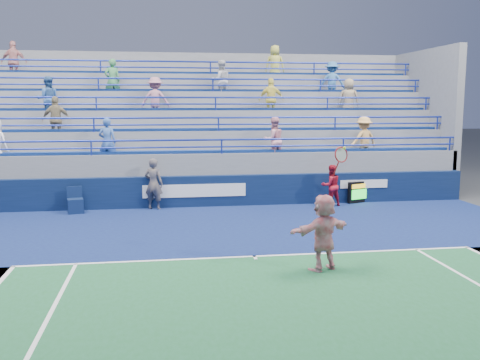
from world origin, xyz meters
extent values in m
plane|color=#333538|center=(0.00, 0.00, 0.00)|extent=(120.00, 120.00, 0.00)
cube|color=#0F184F|center=(0.00, 2.20, 0.01)|extent=(18.00, 8.40, 0.02)
cube|color=white|center=(0.00, 0.00, 0.02)|extent=(11.00, 0.10, 0.01)
cube|color=white|center=(0.00, -0.10, 0.02)|extent=(0.08, 0.30, 0.01)
cube|color=#0A1839|center=(0.00, 6.50, 0.55)|extent=(18.00, 0.30, 1.10)
cube|color=white|center=(-1.00, 6.34, 0.60)|extent=(3.60, 0.02, 0.45)
cube|color=white|center=(5.20, 6.34, 0.70)|extent=(1.80, 0.02, 0.30)
cube|color=slate|center=(0.00, 9.45, 0.55)|extent=(18.00, 5.60, 1.10)
cube|color=slate|center=(0.00, 9.45, 0.93)|extent=(18.00, 5.60, 1.85)
cube|color=navy|center=(0.00, 7.10, 1.90)|extent=(17.40, 0.45, 0.10)
cylinder|color=#1D2F9D|center=(0.00, 6.70, 2.35)|extent=(18.00, 0.07, 0.07)
cube|color=slate|center=(0.00, 9.95, 1.30)|extent=(18.00, 4.60, 2.60)
cube|color=navy|center=(0.00, 8.10, 2.65)|extent=(17.40, 0.45, 0.10)
cylinder|color=#1D2F9D|center=(0.00, 7.70, 3.10)|extent=(18.00, 0.07, 0.07)
cube|color=slate|center=(0.00, 10.45, 1.68)|extent=(18.00, 3.60, 3.35)
cube|color=navy|center=(0.00, 9.10, 3.40)|extent=(17.40, 0.45, 0.10)
cylinder|color=#1D2F9D|center=(0.00, 8.70, 3.85)|extent=(18.00, 0.07, 0.07)
cube|color=slate|center=(0.00, 10.95, 2.05)|extent=(18.00, 2.60, 4.10)
cube|color=navy|center=(0.00, 10.10, 4.15)|extent=(17.40, 0.45, 0.10)
cylinder|color=#1D2F9D|center=(0.00, 9.70, 4.60)|extent=(18.00, 0.07, 0.07)
cube|color=slate|center=(0.00, 11.45, 2.42)|extent=(18.00, 1.60, 4.85)
cube|color=navy|center=(0.00, 11.10, 4.90)|extent=(17.40, 0.45, 0.10)
cylinder|color=#1D2F9D|center=(0.00, 10.70, 5.35)|extent=(18.00, 0.07, 0.07)
imported|color=#F0B15D|center=(5.43, 7.10, 2.28)|extent=(1.23, 0.92, 1.70)
imported|color=#375DA5|center=(-3.99, 7.10, 2.28)|extent=(0.69, 0.52, 1.70)
imported|color=silver|center=(0.37, 10.10, 4.53)|extent=(0.93, 0.79, 1.70)
imported|color=#C3C24B|center=(2.86, 11.10, 5.28)|extent=(0.91, 0.67, 1.70)
imported|color=#887B5B|center=(-5.86, 8.10, 3.03)|extent=(1.04, 0.52, 1.70)
imported|color=#408D50|center=(-4.00, 10.10, 4.53)|extent=(0.70, 0.55, 1.70)
imported|color=pink|center=(1.97, 7.10, 2.28)|extent=(0.96, 0.82, 1.70)
imported|color=teal|center=(5.12, 10.10, 4.53)|extent=(1.24, 0.94, 1.70)
imported|color=#B8778B|center=(-2.31, 9.10, 3.78)|extent=(1.15, 0.73, 1.70)
imported|color=tan|center=(5.53, 9.10, 3.78)|extent=(0.94, 0.74, 1.70)
imported|color=#F9E861|center=(2.29, 9.10, 3.78)|extent=(1.01, 0.44, 1.70)
imported|color=#3764A5|center=(-6.31, 9.10, 3.78)|extent=(0.90, 0.74, 1.70)
imported|color=#D28B88|center=(-7.95, 11.10, 5.28)|extent=(1.00, 0.43, 1.70)
cube|color=black|center=(5.10, 6.36, 0.40)|extent=(1.12, 0.52, 0.80)
cube|color=gold|center=(5.10, 6.28, 0.64)|extent=(0.98, 0.02, 0.16)
cube|color=#19E533|center=(5.10, 6.28, 0.34)|extent=(0.98, 0.02, 0.36)
cube|color=#0D1C41|center=(-4.99, 5.93, 0.25)|extent=(0.59, 0.59, 0.49)
cube|color=#0D1C41|center=(-4.99, 6.14, 0.69)|extent=(0.49, 0.16, 0.38)
imported|color=white|center=(1.31, -1.20, 0.85)|extent=(1.64, 1.10, 1.69)
torus|color=#B51617|center=(1.66, -1.20, 2.54)|extent=(0.35, 0.20, 0.34)
cylinder|color=#B51617|center=(1.56, -1.20, 2.26)|extent=(0.08, 0.19, 0.31)
sphere|color=yellow|center=(1.71, -1.25, 2.68)|extent=(0.07, 0.07, 0.07)
imported|color=#151D3B|center=(-2.41, 6.23, 0.89)|extent=(0.76, 0.63, 1.78)
imported|color=#A31223|center=(3.80, 5.90, 0.74)|extent=(0.80, 0.67, 1.48)
camera|label=1|loc=(-2.16, -12.11, 3.62)|focal=40.00mm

